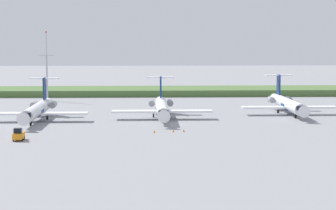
{
  "coord_description": "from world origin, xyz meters",
  "views": [
    {
      "loc": [
        -5.16,
        -128.04,
        18.35
      ],
      "look_at": [
        0.0,
        10.65,
        3.0
      ],
      "focal_mm": 64.57,
      "sensor_mm": 36.0,
      "label": 1
    }
  ],
  "objects": [
    {
      "name": "regional_jet_third",
      "position": [
        29.39,
        16.83,
        2.54
      ],
      "size": [
        22.81,
        31.0,
        9.0
      ],
      "color": "white",
      "rests_on": "ground"
    },
    {
      "name": "baggage_tug",
      "position": [
        -28.15,
        -19.44,
        1.0
      ],
      "size": [
        1.72,
        3.2,
        2.3
      ],
      "color": "orange",
      "rests_on": "ground"
    },
    {
      "name": "safety_cone_mid_marker",
      "position": [
        0.21,
        -10.88,
        0.28
      ],
      "size": [
        0.44,
        0.44,
        0.55
      ],
      "primitive_type": "cone",
      "color": "orange",
      "rests_on": "ground"
    },
    {
      "name": "antenna_mast",
      "position": [
        -34.33,
        51.37,
        8.54
      ],
      "size": [
        4.4,
        0.5,
        20.48
      ],
      "color": "#B2B2B7",
      "rests_on": "ground"
    },
    {
      "name": "grass_berm",
      "position": [
        0.0,
        69.73,
        1.05
      ],
      "size": [
        320.0,
        20.0,
        2.1
      ],
      "primitive_type": "cube",
      "color": "#4C6B38",
      "rests_on": "ground"
    },
    {
      "name": "regional_jet_nearest",
      "position": [
        -29.43,
        6.89,
        2.54
      ],
      "size": [
        22.81,
        31.0,
        9.0
      ],
      "color": "white",
      "rests_on": "ground"
    },
    {
      "name": "regional_jet_second",
      "position": [
        -1.45,
        9.94,
        2.54
      ],
      "size": [
        22.81,
        31.0,
        9.0
      ],
      "color": "white",
      "rests_on": "ground"
    },
    {
      "name": "ground_plane",
      "position": [
        0.0,
        30.0,
        0.0
      ],
      "size": [
        500.0,
        500.0,
        0.0
      ],
      "primitive_type": "plane",
      "color": "gray"
    },
    {
      "name": "safety_cone_front_marker",
      "position": [
        -3.51,
        -11.4,
        0.28
      ],
      "size": [
        0.44,
        0.44,
        0.55
      ],
      "primitive_type": "cone",
      "color": "orange",
      "rests_on": "ground"
    },
    {
      "name": "safety_cone_rear_marker",
      "position": [
        2.32,
        -10.63,
        0.28
      ],
      "size": [
        0.44,
        0.44,
        0.55
      ],
      "primitive_type": "cone",
      "color": "orange",
      "rests_on": "ground"
    }
  ]
}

